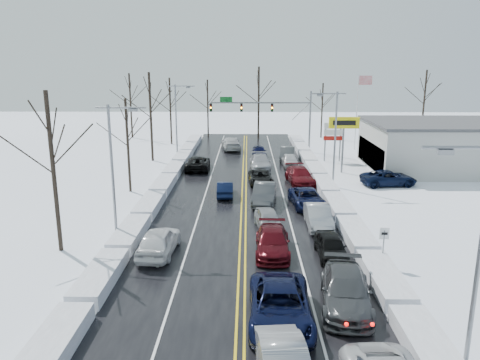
{
  "coord_description": "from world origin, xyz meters",
  "views": [
    {
      "loc": [
        0.27,
        -33.47,
        11.54
      ],
      "look_at": [
        -0.29,
        2.52,
        2.5
      ],
      "focal_mm": 35.0,
      "sensor_mm": 36.0,
      "label": 1
    }
  ],
  "objects_px": {
    "flagpole": "(358,106)",
    "oncoming_car_0": "(225,196)",
    "tires_plus_sign": "(344,127)",
    "dealership_building": "(461,145)",
    "traffic_signal_mast": "(272,111)"
  },
  "relations": [
    {
      "from": "flagpole",
      "to": "oncoming_car_0",
      "type": "distance_m",
      "value": 29.42
    },
    {
      "from": "tires_plus_sign",
      "to": "dealership_building",
      "type": "distance_m",
      "value": 13.82
    },
    {
      "from": "dealership_building",
      "to": "flagpole",
      "type": "bearing_deg",
      "value": 126.27
    },
    {
      "from": "traffic_signal_mast",
      "to": "oncoming_car_0",
      "type": "xyz_separation_m",
      "value": [
        -5.12,
        -21.36,
        -5.48
      ]
    },
    {
      "from": "dealership_building",
      "to": "traffic_signal_mast",
      "type": "bearing_deg",
      "value": 154.05
    },
    {
      "from": "flagpole",
      "to": "oncoming_car_0",
      "type": "bearing_deg",
      "value": -125.78
    },
    {
      "from": "dealership_building",
      "to": "tires_plus_sign",
      "type": "bearing_deg",
      "value": -171.53
    },
    {
      "from": "flagpole",
      "to": "oncoming_car_0",
      "type": "relative_size",
      "value": 2.49
    },
    {
      "from": "traffic_signal_mast",
      "to": "dealership_building",
      "type": "relative_size",
      "value": 0.65
    },
    {
      "from": "dealership_building",
      "to": "oncoming_car_0",
      "type": "distance_m",
      "value": 28.18
    },
    {
      "from": "tires_plus_sign",
      "to": "dealership_building",
      "type": "xyz_separation_m",
      "value": [
        13.48,
        2.01,
        -2.34
      ]
    },
    {
      "from": "traffic_signal_mast",
      "to": "tires_plus_sign",
      "type": "relative_size",
      "value": 2.21
    },
    {
      "from": "traffic_signal_mast",
      "to": "flagpole",
      "type": "height_order",
      "value": "flagpole"
    },
    {
      "from": "tires_plus_sign",
      "to": "dealership_building",
      "type": "bearing_deg",
      "value": 8.47
    },
    {
      "from": "flagpole",
      "to": "traffic_signal_mast",
      "type": "bearing_deg",
      "value": -170.27
    }
  ]
}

